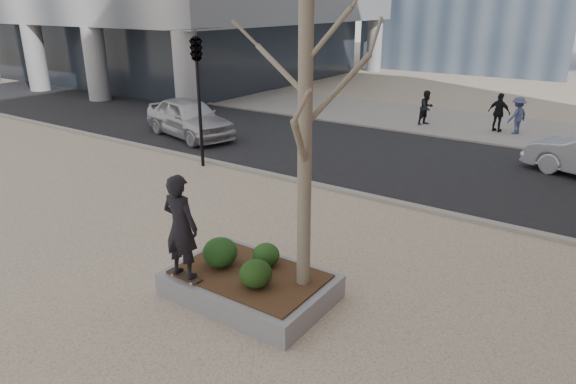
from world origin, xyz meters
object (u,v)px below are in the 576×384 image
Objects in this scene: planter at (250,286)px; skateboarder at (181,227)px; skateboard at (185,277)px; police_car at (189,118)px.

planter is 1.76m from skateboarder.
planter is at bearing -143.54° from skateboarder.
police_car is (-8.78, 9.03, 0.33)m from skateboard.
police_car reaches higher than skateboard.
police_car is at bearing -49.94° from skateboarder.
planter is 12.74m from police_car.
skateboarder reaches higher than skateboard.
skateboard is at bearing -139.41° from planter.
police_car reaches higher than planter.
skateboard is 0.17× the size of police_car.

